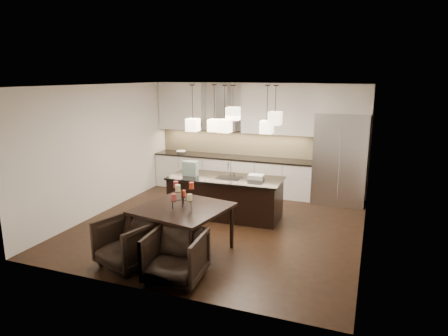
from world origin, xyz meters
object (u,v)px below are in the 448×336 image
at_px(island_body, 225,198).
at_px(dining_table, 183,230).
at_px(armchair_left, 128,243).
at_px(armchair_right, 176,257).
at_px(refrigerator, 340,159).

distance_m(island_body, dining_table, 1.99).
bearing_deg(armchair_left, dining_table, 66.45).
distance_m(dining_table, armchair_right, 0.95).
bearing_deg(dining_table, island_body, 99.53).
xyz_separation_m(island_body, armchair_left, (-0.65, -2.71, -0.03)).
height_order(island_body, armchair_right, island_body).
relative_size(refrigerator, armchair_right, 2.59).
bearing_deg(refrigerator, armchair_right, -111.96).
xyz_separation_m(island_body, dining_table, (-0.02, -1.99, -0.00)).
xyz_separation_m(refrigerator, dining_table, (-2.22, -3.82, -0.66)).
distance_m(island_body, armchair_right, 2.90).
relative_size(dining_table, armchair_left, 1.63).
relative_size(refrigerator, island_body, 0.92).
distance_m(refrigerator, dining_table, 4.47).
distance_m(refrigerator, island_body, 2.94).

